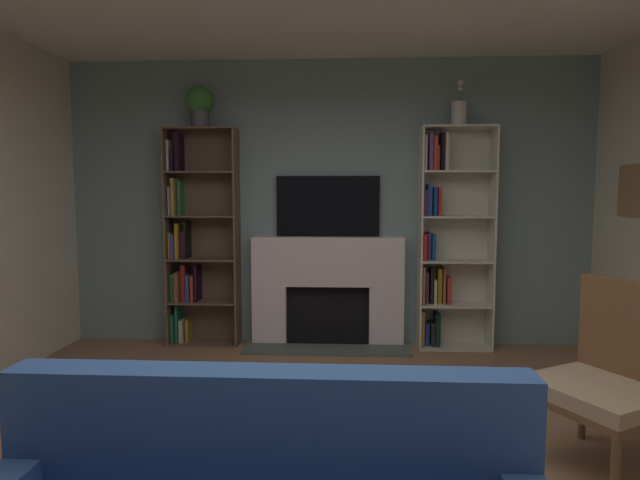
{
  "coord_description": "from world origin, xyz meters",
  "views": [
    {
      "loc": [
        0.18,
        -2.44,
        1.49
      ],
      "look_at": [
        0.0,
        1.08,
        1.18
      ],
      "focal_mm": 29.01,
      "sensor_mm": 36.0,
      "label": 1
    }
  ],
  "objects": [
    {
      "name": "armchair",
      "position": [
        1.61,
        0.35,
        0.51
      ],
      "size": [
        0.79,
        0.8,
        1.02
      ],
      "color": "brown",
      "rests_on": "ground_plane"
    },
    {
      "name": "fireplace",
      "position": [
        0.0,
        2.6,
        0.55
      ],
      "size": [
        1.59,
        0.48,
        1.08
      ],
      "color": "white",
      "rests_on": "ground_plane"
    },
    {
      "name": "coffee_table",
      "position": [
        -0.09,
        -0.27,
        0.36
      ],
      "size": [
        0.73,
        0.43,
        0.43
      ],
      "color": "brown",
      "rests_on": "ground_plane"
    },
    {
      "name": "potted_plant",
      "position": [
        -1.23,
        2.54,
        2.36
      ],
      "size": [
        0.27,
        0.27,
        0.4
      ],
      "color": "#51535E",
      "rests_on": "bookshelf_left"
    },
    {
      "name": "bookshelf_left",
      "position": [
        -1.31,
        2.6,
        1.02
      ],
      "size": [
        0.7,
        0.27,
        2.13
      ],
      "color": "brown",
      "rests_on": "ground_plane"
    },
    {
      "name": "tv",
      "position": [
        0.0,
        2.66,
        1.38
      ],
      "size": [
        1.01,
        0.06,
        0.59
      ],
      "primitive_type": "cube",
      "color": "black",
      "rests_on": "fireplace"
    },
    {
      "name": "wall_back_accent",
      "position": [
        0.0,
        2.72,
        1.4
      ],
      "size": [
        5.27,
        0.06,
        2.8
      ],
      "primitive_type": "cube",
      "color": "gray",
      "rests_on": "ground_plane"
    },
    {
      "name": "bookshelf_right",
      "position": [
        1.15,
        2.59,
        1.05
      ],
      "size": [
        0.7,
        0.28,
        2.13
      ],
      "color": "silver",
      "rests_on": "ground_plane"
    },
    {
      "name": "vase_with_flowers",
      "position": [
        1.23,
        2.54,
        2.25
      ],
      "size": [
        0.14,
        0.14,
        0.43
      ],
      "color": "silver",
      "rests_on": "bookshelf_right"
    }
  ]
}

